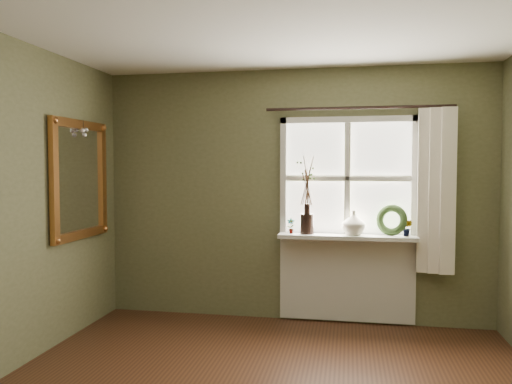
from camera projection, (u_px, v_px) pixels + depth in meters
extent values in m
cube|color=#616240|center=(294.00, 195.00, 5.22)|extent=(4.00, 0.10, 2.60)
cube|color=silver|center=(347.00, 236.00, 5.06)|extent=(1.36, 0.06, 0.06)
cube|color=silver|center=(348.00, 120.00, 5.00)|extent=(1.36, 0.06, 0.06)
cube|color=silver|center=(283.00, 178.00, 5.15)|extent=(0.06, 0.06, 1.24)
cube|color=silver|center=(414.00, 179.00, 4.91)|extent=(0.06, 0.06, 1.24)
cube|color=silver|center=(347.00, 178.00, 5.03)|extent=(1.24, 0.05, 0.04)
cube|color=silver|center=(347.00, 178.00, 5.03)|extent=(0.04, 0.05, 1.12)
cube|color=white|center=(315.00, 149.00, 5.10)|extent=(0.59, 0.01, 0.53)
cube|color=white|center=(381.00, 149.00, 4.98)|extent=(0.59, 0.01, 0.53)
cube|color=white|center=(315.00, 207.00, 5.13)|extent=(0.59, 0.01, 0.53)
cube|color=white|center=(380.00, 208.00, 5.01)|extent=(0.59, 0.01, 0.53)
cube|color=silver|center=(347.00, 237.00, 4.96)|extent=(1.36, 0.26, 0.04)
cube|color=silver|center=(346.00, 278.00, 5.09)|extent=(1.36, 0.04, 0.88)
cylinder|color=black|center=(307.00, 224.00, 5.03)|extent=(0.18, 0.18, 0.20)
imported|color=silver|center=(354.00, 223.00, 4.94)|extent=(0.25, 0.25, 0.24)
torus|color=#2A401C|center=(392.00, 223.00, 4.91)|extent=(0.34, 0.24, 0.32)
imported|color=#2A401C|center=(291.00, 226.00, 5.06)|extent=(0.09, 0.07, 0.16)
imported|color=#2A401C|center=(407.00, 228.00, 4.85)|extent=(0.10, 0.09, 0.16)
cube|color=white|center=(436.00, 191.00, 4.79)|extent=(0.36, 0.12, 1.59)
cylinder|color=black|center=(358.00, 108.00, 4.93)|extent=(1.84, 0.03, 0.03)
cube|color=white|center=(79.00, 180.00, 4.76)|extent=(0.02, 0.78, 0.97)
cube|color=#AA6732|center=(79.00, 125.00, 4.74)|extent=(0.05, 0.95, 0.08)
cube|color=#AA6732|center=(81.00, 234.00, 4.79)|extent=(0.05, 0.95, 0.08)
cube|color=#AA6732|center=(54.00, 181.00, 4.34)|extent=(0.05, 0.08, 0.97)
cube|color=#AA6732|center=(102.00, 179.00, 5.19)|extent=(0.05, 0.08, 0.97)
sphere|color=silver|center=(83.00, 130.00, 4.70)|extent=(0.04, 0.04, 0.04)
sphere|color=silver|center=(84.00, 135.00, 4.73)|extent=(0.04, 0.04, 0.04)
sphere|color=silver|center=(86.00, 130.00, 4.76)|extent=(0.04, 0.04, 0.04)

